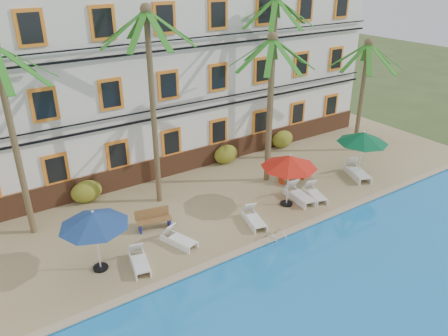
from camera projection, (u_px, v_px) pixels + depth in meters
ground at (275, 228)px, 19.68m from camera, size 100.00×100.00×0.00m
pool_deck at (215, 183)px, 23.38m from camera, size 30.00×12.00×0.25m
swimming_pool at (412, 322)px, 14.37m from camera, size 26.00×12.00×0.20m
pool_coping at (289, 232)px, 18.88m from camera, size 30.00×0.35×0.06m
hotel_building at (167, 68)px, 24.89m from camera, size 25.40×6.44×10.22m
palm_a at (9, 117)px, 16.69m from camera, size 4.13×4.13×8.20m
palm_b at (151, 85)px, 18.97m from camera, size 4.13×4.13×9.13m
palm_c at (270, 90)px, 21.36m from camera, size 4.13×4.13×7.68m
palm_d at (273, 59)px, 23.68m from camera, size 4.13×4.13×9.22m
palm_e at (364, 80)px, 25.37m from camera, size 4.13×4.13×6.75m
shrub_left at (87, 191)px, 21.10m from camera, size 1.50×0.90×1.10m
shrub_mid at (226, 154)px, 25.19m from camera, size 1.50×0.90×1.10m
shrub_right at (282, 139)px, 27.33m from camera, size 1.50×0.90×1.10m
umbrella_blue at (94, 219)px, 15.72m from camera, size 2.58×2.58×2.57m
umbrella_red at (289, 162)px, 20.10m from camera, size 2.66×2.66×2.65m
umbrella_green at (363, 138)px, 22.82m from camera, size 2.67×2.67×2.67m
lounger_a at (139, 260)px, 16.70m from camera, size 0.93×1.74×0.78m
lounger_b at (178, 239)px, 18.03m from camera, size 1.08×1.73×0.77m
lounger_c at (254, 218)px, 19.45m from camera, size 1.01×1.78×0.80m
lounger_d at (299, 194)px, 21.38m from camera, size 0.87×1.93×0.88m
lounger_e at (314, 193)px, 21.56m from camera, size 1.03×1.74×0.78m
lounger_f at (357, 171)px, 23.69m from camera, size 1.44×2.12×0.94m
bench_left at (154, 219)px, 19.02m from camera, size 1.57×0.79×0.93m
bench_right at (291, 172)px, 23.20m from camera, size 1.54×0.64×0.93m
pool_ladder at (276, 239)px, 18.43m from camera, size 0.54×0.74×0.74m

